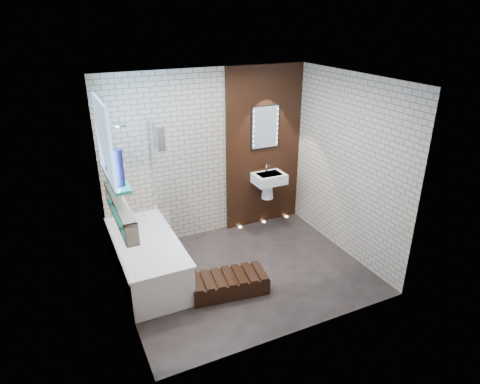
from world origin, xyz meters
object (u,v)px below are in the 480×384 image
washbasin (269,182)px  led_mirror (265,127)px  bathtub (147,259)px  bath_screen (159,175)px  walnut_step (229,284)px

washbasin → led_mirror: led_mirror is taller
bathtub → led_mirror: size_ratio=2.49×
bath_screen → led_mirror: bearing=10.7°
bathtub → bath_screen: bearing=51.1°
walnut_step → bath_screen: bearing=112.6°
bath_screen → led_mirror: led_mirror is taller
walnut_step → led_mirror: bearing=49.2°
led_mirror → washbasin: bearing=-90.0°
bathtub → walnut_step: bathtub is taller
bath_screen → walnut_step: bath_screen is taller
walnut_step → bathtub: bearing=138.6°
bathtub → bath_screen: 1.14m
bathtub → led_mirror: 2.68m
bathtub → bath_screen: size_ratio=1.24×
led_mirror → walnut_step: (-1.32, -1.53, -1.54)m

